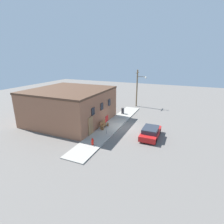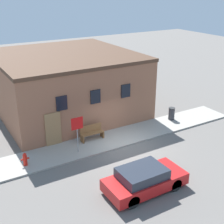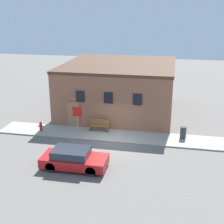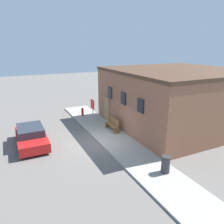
% 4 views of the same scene
% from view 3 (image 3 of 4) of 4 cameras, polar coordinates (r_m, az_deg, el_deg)
% --- Properties ---
extents(ground_plane, '(80.00, 80.00, 0.00)m').
position_cam_3_polar(ground_plane, '(22.98, -0.04, -5.62)').
color(ground_plane, '#66605B').
extents(sidewalk, '(18.38, 2.42, 0.10)m').
position_cam_3_polar(sidewalk, '(24.05, 0.53, -4.35)').
color(sidewalk, '#9E998E').
rests_on(sidewalk, ground).
extents(brick_building, '(9.92, 9.92, 4.60)m').
position_cam_3_polar(brick_building, '(29.16, 1.36, 4.48)').
color(brick_building, '#8E5B42').
rests_on(brick_building, ground).
extents(fire_hydrant, '(0.46, 0.22, 0.75)m').
position_cam_3_polar(fire_hydrant, '(25.33, -12.89, -2.58)').
color(fire_hydrant, red).
rests_on(fire_hydrant, sidewalk).
extents(stop_sign, '(0.73, 0.06, 2.22)m').
position_cam_3_polar(stop_sign, '(23.71, -6.37, -0.60)').
color(stop_sign, gray).
rests_on(stop_sign, sidewalk).
extents(bench, '(1.51, 0.44, 0.96)m').
position_cam_3_polar(bench, '(24.68, -2.32, -2.46)').
color(bench, brown).
rests_on(bench, sidewalk).
extents(trash_bin, '(0.46, 0.46, 0.91)m').
position_cam_3_polar(trash_bin, '(23.93, 12.88, -3.65)').
color(trash_bin, '#333338').
rests_on(trash_bin, sidewalk).
extents(parked_car, '(4.03, 1.81, 1.24)m').
position_cam_3_polar(parked_car, '(19.51, -7.04, -8.46)').
color(parked_car, black).
rests_on(parked_car, ground).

